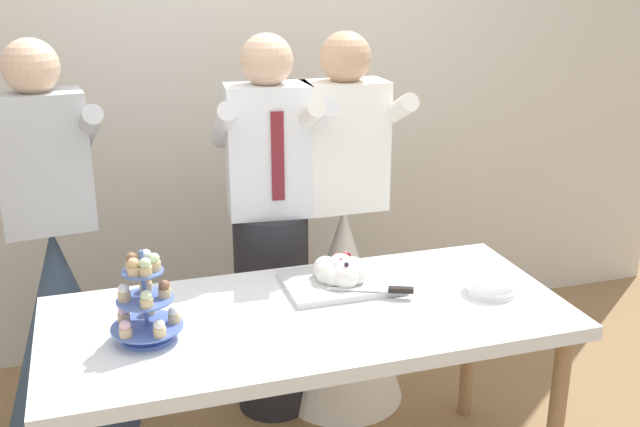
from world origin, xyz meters
name	(u,v)px	position (x,y,z in m)	size (l,w,h in m)	color
rear_wall	(226,63)	(0.00, 1.40, 1.45)	(5.20, 0.10, 2.90)	beige
dessert_table	(309,331)	(0.00, 0.00, 0.70)	(1.80, 0.80, 0.78)	silver
cupcake_stand	(145,303)	(-0.55, -0.04, 0.90)	(0.23, 0.23, 0.31)	#4C66B2
main_cake_tray	(341,274)	(0.18, 0.17, 0.82)	(0.42, 0.36, 0.12)	silver
plate_stack	(491,285)	(0.68, -0.05, 0.80)	(0.18, 0.18, 0.05)	white
person_groom	(271,252)	(0.03, 0.65, 0.75)	(0.50, 0.53, 1.66)	#232328
person_bride	(343,279)	(0.35, 0.63, 0.58)	(0.56, 0.56, 1.66)	white
person_guest	(60,306)	(-0.85, 0.73, 0.58)	(0.56, 0.56, 1.66)	#334760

